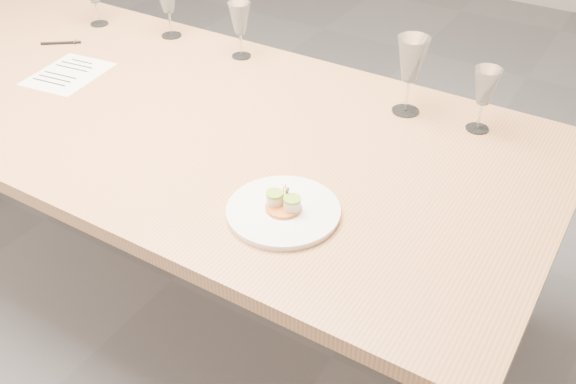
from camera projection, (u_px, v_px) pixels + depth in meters
The scene contains 8 objects.
ground at pixel (171, 280), 2.34m from camera, with size 7.00×7.00×0.00m, color slate.
dining_table at pixel (147, 118), 1.93m from camera, with size 2.40×1.00×0.75m.
dinner_plate at pixel (283, 210), 1.44m from camera, with size 0.26×0.26×0.07m.
recipe_sheet at pixel (68, 74), 2.01m from camera, with size 0.23×0.27×0.00m.
ballpoint_pen at pixel (61, 43), 2.19m from camera, with size 0.11×0.09×0.01m.
wine_glass_2 at pixel (240, 20), 2.04m from camera, with size 0.07×0.07×0.18m.
wine_glass_3 at pixel (412, 61), 1.73m from camera, with size 0.09×0.09×0.22m.
wine_glass_4 at pixel (485, 88), 1.67m from camera, with size 0.07×0.07×0.18m.
Camera 1 is at (1.25, -1.21, 1.66)m, focal length 40.00 mm.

